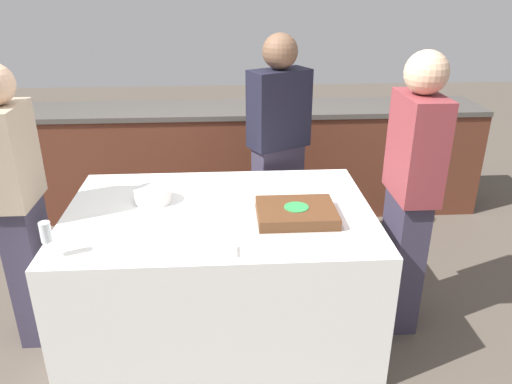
{
  "coord_description": "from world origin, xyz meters",
  "views": [
    {
      "loc": [
        0.05,
        -2.44,
        1.94
      ],
      "look_at": [
        0.2,
        0.0,
        0.86
      ],
      "focal_mm": 35.0,
      "sensor_mm": 36.0,
      "label": 1
    }
  ],
  "objects_px": {
    "plate_stack": "(153,195)",
    "person_seated_right": "(410,193)",
    "person_cutting_cake": "(278,149)",
    "cake": "(296,213)",
    "person_seated_left": "(19,207)",
    "wine_glass": "(46,234)"
  },
  "relations": [
    {
      "from": "plate_stack",
      "to": "person_seated_right",
      "type": "bearing_deg",
      "value": -5.22
    },
    {
      "from": "person_cutting_cake",
      "to": "cake",
      "type": "bearing_deg",
      "value": 62.75
    },
    {
      "from": "cake",
      "to": "wine_glass",
      "type": "relative_size",
      "value": 2.54
    },
    {
      "from": "person_cutting_cake",
      "to": "person_seated_right",
      "type": "relative_size",
      "value": 1.0
    },
    {
      "from": "plate_stack",
      "to": "person_seated_left",
      "type": "height_order",
      "value": "person_seated_left"
    },
    {
      "from": "person_cutting_cake",
      "to": "person_seated_right",
      "type": "height_order",
      "value": "person_cutting_cake"
    },
    {
      "from": "wine_glass",
      "to": "person_cutting_cake",
      "type": "height_order",
      "value": "person_cutting_cake"
    },
    {
      "from": "cake",
      "to": "wine_glass",
      "type": "height_order",
      "value": "wine_glass"
    },
    {
      "from": "person_seated_left",
      "to": "person_seated_right",
      "type": "bearing_deg",
      "value": -90.0
    },
    {
      "from": "plate_stack",
      "to": "person_cutting_cake",
      "type": "relative_size",
      "value": 0.13
    },
    {
      "from": "wine_glass",
      "to": "person_seated_right",
      "type": "xyz_separation_m",
      "value": [
        1.81,
        0.45,
        -0.05
      ]
    },
    {
      "from": "person_cutting_cake",
      "to": "person_seated_left",
      "type": "height_order",
      "value": "person_cutting_cake"
    },
    {
      "from": "person_seated_right",
      "to": "cake",
      "type": "bearing_deg",
      "value": -78.68
    },
    {
      "from": "person_cutting_cake",
      "to": "person_seated_left",
      "type": "relative_size",
      "value": 1.03
    },
    {
      "from": "plate_stack",
      "to": "person_seated_right",
      "type": "xyz_separation_m",
      "value": [
        1.41,
        -0.13,
        0.03
      ]
    },
    {
      "from": "cake",
      "to": "person_cutting_cake",
      "type": "height_order",
      "value": "person_cutting_cake"
    },
    {
      "from": "plate_stack",
      "to": "person_seated_right",
      "type": "distance_m",
      "value": 1.42
    },
    {
      "from": "person_cutting_cake",
      "to": "wine_glass",
      "type": "bearing_deg",
      "value": 19.4
    },
    {
      "from": "wine_glass",
      "to": "person_seated_left",
      "type": "xyz_separation_m",
      "value": [
        -0.29,
        0.45,
        -0.07
      ]
    },
    {
      "from": "cake",
      "to": "person_seated_left",
      "type": "height_order",
      "value": "person_seated_left"
    },
    {
      "from": "person_seated_left",
      "to": "wine_glass",
      "type": "bearing_deg",
      "value": -146.83
    },
    {
      "from": "cake",
      "to": "person_seated_left",
      "type": "distance_m",
      "value": 1.46
    }
  ]
}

